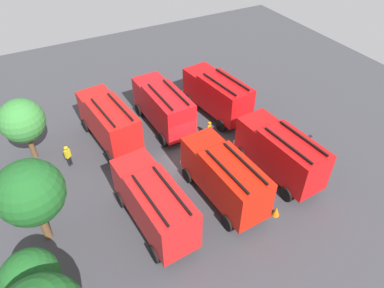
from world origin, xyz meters
The scene contains 17 objects.
ground_plane centered at (0.00, 0.00, 0.00)m, with size 52.98×52.98×0.00m, color #38383D.
fire_truck_0 centered at (-4.48, -4.69, 2.15)m, with size 7.35×3.17×3.88m.
fire_truck_1 centered at (4.29, -4.79, 2.15)m, with size 7.44×3.43×3.88m.
fire_truck_2 centered at (-4.65, 0.11, 2.15)m, with size 7.32×3.06×3.88m.
fire_truck_3 centered at (4.79, 0.19, 2.15)m, with size 7.27×2.94×3.88m.
fire_truck_4 centered at (-4.53, 5.06, 2.15)m, with size 7.36×3.19×3.88m.
fire_truck_5 centered at (4.85, 4.85, 2.15)m, with size 7.42×3.36×3.88m.
firefighter_0 centered at (-3.84, -8.20, 1.02)m, with size 0.48×0.45×1.80m.
firefighter_1 centered at (-2.30, 3.06, 0.90)m, with size 0.48×0.38×1.63m.
firefighter_2 centered at (3.67, 8.59, 0.98)m, with size 0.44×0.48×1.74m.
firefighter_3 centered at (1.45, -2.40, 0.91)m, with size 0.48×0.44×1.63m.
firefighter_4 centered at (6.02, -7.78, 0.95)m, with size 0.48×0.37×1.69m.
tree_1 centered at (-6.77, 12.32, 2.94)m, with size 2.82×2.82×4.37m.
tree_2 centered at (-2.25, 11.33, 4.00)m, with size 3.84×3.84×5.95m.
tree_3 centered at (5.99, 10.82, 3.43)m, with size 3.29×3.29×5.09m.
traffic_cone_0 centered at (-7.56, -2.21, 0.36)m, with size 0.51×0.51×0.72m, color #F2600C.
traffic_cone_1 centered at (4.95, 3.00, 0.28)m, with size 0.40×0.40×0.57m, color #F2600C.
Camera 1 is at (-18.08, 9.67, 18.48)m, focal length 32.90 mm.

